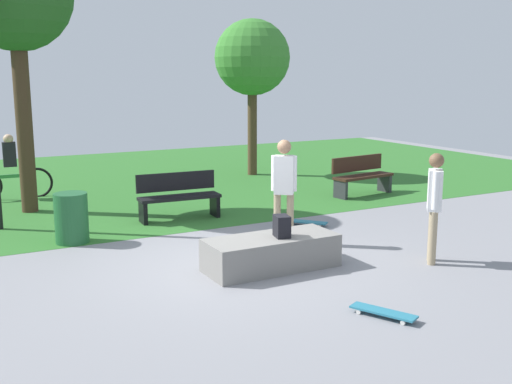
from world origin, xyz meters
name	(u,v)px	position (x,y,z in m)	size (l,w,h in m)	color
ground_plane	(230,265)	(0.00, 0.00, 0.00)	(28.00, 28.00, 0.00)	gray
grass_lawn	(96,183)	(0.00, 8.06, 0.00)	(26.60, 11.89, 0.01)	#2D6B28
concrete_ledge	(271,253)	(0.46, -0.44, 0.24)	(1.97, 0.80, 0.49)	gray
backpack_on_ledge	(282,226)	(0.59, -0.52, 0.65)	(0.28, 0.20, 0.32)	black
skater_performing_trick	(434,199)	(2.75, -1.34, 0.98)	(0.36, 0.37, 1.68)	tan
skater_watching	(284,183)	(1.32, 0.64, 1.04)	(0.38, 0.35, 1.76)	tan
skateboard_by_ledge	(383,312)	(0.70, -2.68, 0.06)	(0.53, 0.81, 0.08)	teal
skateboard_spare	(306,222)	(2.35, 1.53, 0.06)	(0.67, 0.74, 0.08)	teal
park_bench_near_path	(361,175)	(5.14, 3.45, 0.48)	(1.65, 0.68, 0.91)	#331E14
park_bench_near_lamppost	(178,195)	(0.42, 3.17, 0.48)	(1.63, 0.57, 0.91)	black
tree_slender_maple	(252,59)	(4.26, 7.29, 3.23)	(2.08, 2.08, 4.31)	#4C3823
trash_bin	(71,218)	(-1.81, 2.41, 0.43)	(0.56, 0.56, 0.86)	#1E592D
cyclist_on_bicycle	(11,172)	(-2.22, 6.84, 0.63)	(1.82, 0.22, 1.52)	black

